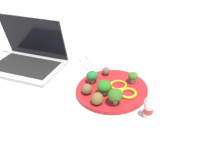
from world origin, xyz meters
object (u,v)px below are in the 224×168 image
broccoli_floret_front_left (133,77)px  yogurt_bottle (148,109)px  napkin (89,64)px  fork (84,63)px  broccoli_floret_near_rim (104,86)px  laptop (28,58)px  meatball_mid_right (87,89)px  meatball_back_left (106,71)px  knife (91,61)px  pepper_ring_near_rim (128,93)px  broccoli_floret_front_right (92,76)px  pepper_ring_center (118,84)px  meatball_mid_left (97,99)px  plate (112,90)px  broccoli_floret_back_right (115,95)px

broccoli_floret_front_left → yogurt_bottle: (-0.18, 0.07, -0.01)m
napkin → fork: 0.02m
broccoli_floret_near_rim → laptop: 0.43m
broccoli_floret_front_left → meatball_mid_right: broccoli_floret_front_left is taller
meatball_back_left → knife: 0.15m
pepper_ring_near_rim → broccoli_floret_front_right: bearing=27.9°
broccoli_floret_near_rim → knife: 0.28m
broccoli_floret_front_left → laptop: bearing=38.3°
broccoli_floret_front_left → pepper_ring_near_rim: bearing=131.2°
meatball_mid_right → napkin: (0.22, -0.12, -0.03)m
pepper_ring_center → yogurt_bottle: 0.19m
broccoli_floret_front_right → laptop: (0.30, 0.17, -0.01)m
meatball_mid_left → napkin: 0.32m
broccoli_floret_near_rim → broccoli_floret_front_right: size_ratio=1.15×
broccoli_floret_front_right → laptop: size_ratio=0.13×
plate → pepper_ring_center: (0.00, -0.03, 0.01)m
plate → meatball_mid_right: (0.02, 0.10, 0.03)m
broccoli_floret_front_left → broccoli_floret_near_rim: bearing=92.6°
pepper_ring_center → napkin: size_ratio=0.40×
fork → knife: same height
broccoli_floret_near_rim → broccoli_floret_back_right: bearing=-176.9°
broccoli_floret_front_right → pepper_ring_near_rim: bearing=-152.1°
meatball_back_left → broccoli_floret_front_right: bearing=106.0°
plate → knife: (0.25, -0.04, -0.00)m
meatball_back_left → pepper_ring_near_rim: 0.17m
plate → knife: size_ratio=1.92×
meatball_mid_right → meatball_back_left: 0.15m
broccoli_floret_near_rim → broccoli_floret_front_left: bearing=-87.4°
meatball_mid_left → yogurt_bottle: (-0.14, -0.12, -0.00)m
meatball_back_left → yogurt_bottle: yogurt_bottle is taller
broccoli_floret_near_rim → pepper_ring_near_rim: (-0.05, -0.07, -0.03)m
meatball_back_left → yogurt_bottle: size_ratio=0.44×
yogurt_bottle → broccoli_floret_front_right: bearing=14.8°
meatball_mid_right → pepper_ring_near_rim: meatball_mid_right is taller
pepper_ring_near_rim → laptop: bearing=28.9°
meatball_back_left → pepper_ring_near_rim: bearing=179.1°
fork → knife: (-0.00, -0.04, -0.00)m
broccoli_floret_front_right → laptop: laptop is taller
meatball_mid_left → meatball_back_left: bearing=-40.2°
broccoli_floret_front_left → yogurt_bottle: yogurt_bottle is taller
broccoli_floret_near_rim → pepper_ring_center: bearing=-73.5°
broccoli_floret_back_right → meatball_mid_right: 0.12m
broccoli_floret_front_left → fork: bearing=18.1°
plate → yogurt_bottle: bearing=-172.4°
meatball_mid_right → yogurt_bottle: (-0.21, -0.12, -0.00)m
broccoli_floret_front_left → laptop: (0.39, 0.31, -0.01)m
pepper_ring_center → laptop: laptop is taller
fork → laptop: laptop is taller
plate → laptop: (0.38, 0.21, 0.03)m
broccoli_floret_back_right → pepper_ring_center: 0.12m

